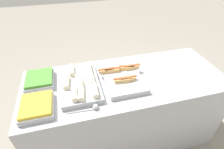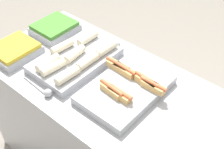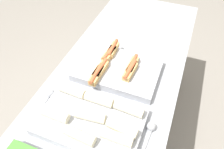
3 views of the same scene
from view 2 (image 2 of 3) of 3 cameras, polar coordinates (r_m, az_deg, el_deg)
counter at (r=2.02m, az=3.02°, el=-12.65°), size 1.89×0.76×0.86m
tray_hotdogs at (r=1.68m, az=2.59°, el=-2.52°), size 0.40×0.50×0.10m
tray_wraps at (r=1.87m, az=-6.81°, el=2.78°), size 0.33×0.51×0.10m
tray_side_front at (r=2.02m, az=-17.39°, el=4.19°), size 0.24×0.27×0.07m
tray_side_back at (r=2.17m, az=-10.42°, el=8.30°), size 0.24×0.27×0.07m
serving_spoon_near at (r=1.72m, az=-12.07°, el=-3.07°), size 0.24×0.05×0.05m
serving_spoon_far at (r=2.01m, az=0.47°, el=5.65°), size 0.24×0.05×0.05m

